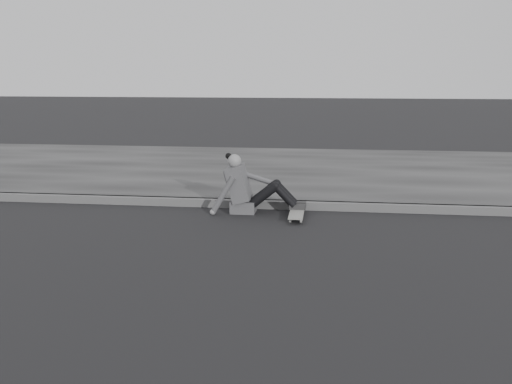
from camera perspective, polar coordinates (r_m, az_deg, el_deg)
ground at (r=6.30m, az=19.33°, el=-7.60°), size 80.00×80.00×0.00m
curb at (r=8.72m, az=15.90°, el=-1.60°), size 24.00×0.16×0.12m
sidewalk at (r=11.65m, az=13.73°, el=1.85°), size 24.00×6.00×0.12m
skateboard at (r=8.09m, az=4.09°, el=-2.12°), size 0.20×0.78×0.09m
seated_woman at (r=8.34m, az=-0.83°, el=0.37°), size 1.38×0.46×0.88m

